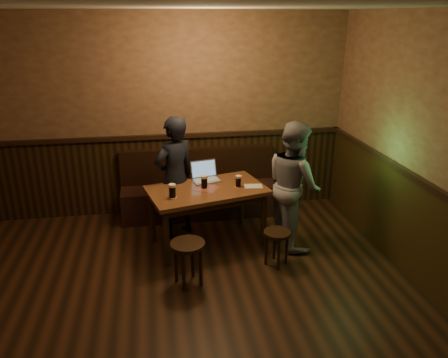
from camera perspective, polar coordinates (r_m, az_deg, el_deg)
room at (r=3.61m, az=-4.86°, el=-4.53°), size 5.04×6.04×2.84m
bench at (r=6.30m, az=-3.22°, el=-1.96°), size 2.20×0.50×0.95m
pub_table at (r=5.35m, az=-2.24°, el=-2.23°), size 1.55×1.11×0.75m
stool_left at (r=4.67m, az=-4.76°, el=-9.38°), size 0.49×0.49×0.50m
stool_right at (r=5.07m, az=6.93°, el=-7.67°), size 0.33×0.33×0.42m
pint_left at (r=5.05m, az=-6.77°, el=-1.55°), size 0.11×0.11×0.17m
pint_mid at (r=5.30m, az=-2.59°, el=-0.38°), size 0.10×0.10×0.16m
pint_right at (r=5.33m, az=1.89°, el=-0.30°), size 0.10×0.10×0.15m
laptop at (r=5.57m, az=-2.47°, el=0.51°), size 0.39×0.33×0.24m
menu at (r=5.39m, az=3.85°, el=-0.93°), size 0.24×0.18×0.00m
person_suit at (r=5.57m, az=-6.42°, el=0.17°), size 0.69×0.63×1.59m
person_grey at (r=5.39m, az=9.09°, el=-0.72°), size 0.72×0.86×1.58m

